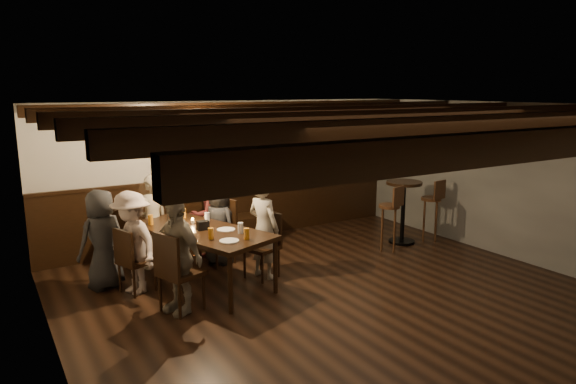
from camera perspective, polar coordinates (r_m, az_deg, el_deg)
room at (r=7.70m, az=-4.07°, el=-0.04°), size 7.00×7.00×7.00m
dining_table at (r=6.92m, az=-9.68°, el=-4.59°), size 1.55×2.24×0.77m
chair_left_near at (r=6.99m, az=-16.52°, el=-8.57°), size 0.50×0.50×0.86m
chair_left_far at (r=6.29m, az=-11.86°, el=-10.26°), size 0.57×0.57×0.98m
chair_right_near at (r=7.82m, az=-7.75°, el=-5.79°), size 0.57×0.57×0.97m
chair_right_far at (r=7.22m, az=-2.85°, el=-7.34°), size 0.53×0.53×0.91m
person_bench_left at (r=7.14m, az=-19.94°, el=-4.97°), size 0.75×0.61×1.33m
person_bench_centre at (r=7.73m, az=-14.80°, el=-3.19°), size 0.59×0.48×1.40m
person_bench_right at (r=8.16m, az=-9.05°, el=-2.46°), size 0.77×0.68×1.32m
person_left_near at (r=6.85m, az=-16.93°, el=-5.43°), size 0.75×0.98×1.34m
person_left_far at (r=6.14m, az=-12.23°, el=-6.90°), size 0.59×0.88×1.39m
person_right_near at (r=7.75m, az=-7.65°, el=-3.59°), size 0.56×0.68×1.21m
person_right_far at (r=7.11m, az=-2.72°, el=-4.04°), size 0.49×0.59×1.40m
pint_a at (r=7.26m, az=-15.02°, el=-2.99°), size 0.07×0.07×0.14m
pint_b at (r=7.53m, az=-11.53°, el=-2.31°), size 0.07×0.07×0.14m
pint_c at (r=6.78m, az=-12.20°, el=-3.86°), size 0.07×0.07×0.14m
pint_d at (r=7.22m, az=-8.96°, el=-2.80°), size 0.07×0.07×0.14m
pint_e at (r=6.42m, az=-8.57°, el=-4.59°), size 0.07×0.07×0.14m
pint_f at (r=6.63m, az=-5.29°, el=-4.00°), size 0.07×0.07×0.14m
pint_g at (r=6.36m, az=-4.63°, el=-4.66°), size 0.07×0.07×0.14m
plate_near at (r=6.31m, az=-6.55°, el=-5.42°), size 0.24×0.24×0.01m
plate_far at (r=6.80m, az=-6.90°, el=-4.17°), size 0.24×0.24×0.01m
condiment_caddy at (r=6.85m, az=-9.44°, el=-3.68°), size 0.15×0.10×0.12m
candle at (r=7.20m, az=-10.55°, el=-3.28°), size 0.05×0.05×0.05m
high_top_table at (r=8.91m, az=12.70°, el=-1.17°), size 0.60×0.60×1.07m
bar_stool_left at (r=8.50m, az=11.14°, el=-3.78°), size 0.36×0.38×1.08m
bar_stool_right at (r=9.22m, az=15.54°, el=-2.79°), size 0.34×0.36×1.08m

